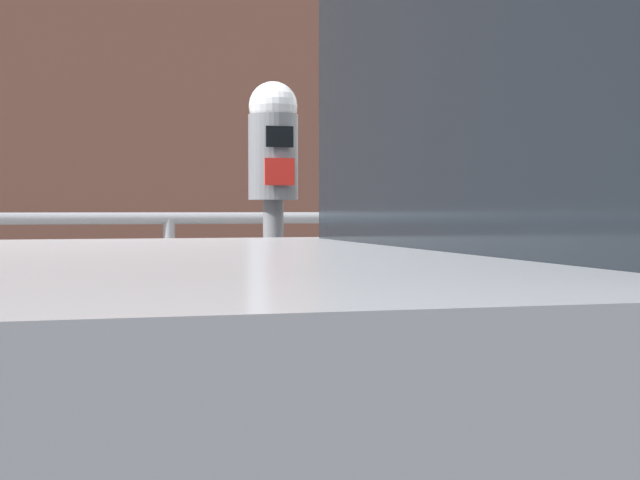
% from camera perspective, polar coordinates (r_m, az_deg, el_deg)
% --- Properties ---
extents(sidewalk_curb, '(36.00, 2.47, 0.14)m').
position_cam_1_polar(sidewalk_curb, '(4.32, -7.01, -13.29)').
color(sidewalk_curb, gray).
rests_on(sidewalk_curb, ground).
extents(parking_meter, '(0.17, 0.18, 1.49)m').
position_cam_1_polar(parking_meter, '(3.37, -2.71, 2.15)').
color(parking_meter, slate).
rests_on(parking_meter, sidewalk_curb).
extents(pedestrian_at_meter, '(0.63, 0.65, 1.73)m').
position_cam_1_polar(pedestrian_at_meter, '(3.68, 4.61, 0.90)').
color(pedestrian_at_meter, brown).
rests_on(pedestrian_at_meter, sidewalk_curb).
extents(background_railing, '(24.06, 0.06, 1.03)m').
position_cam_1_polar(background_railing, '(5.14, -8.70, -1.70)').
color(background_railing, gray).
rests_on(background_railing, sidewalk_curb).
extents(backdrop_wall, '(32.00, 0.50, 3.32)m').
position_cam_1_polar(backdrop_wall, '(8.76, -11.67, 4.85)').
color(backdrop_wall, brown).
rests_on(backdrop_wall, ground).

